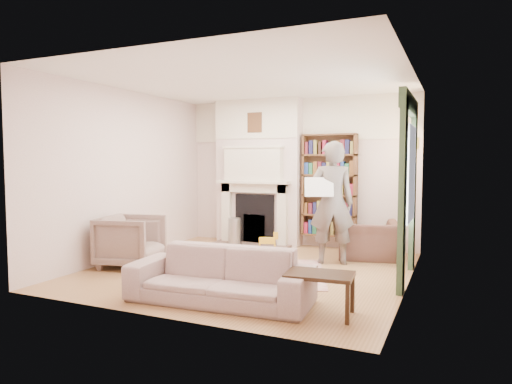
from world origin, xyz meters
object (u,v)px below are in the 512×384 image
at_px(armchair_reading, 367,240).
at_px(bookcase, 329,185).
at_px(sofa, 220,276).
at_px(rocking_horse, 267,243).
at_px(coffee_table, 320,294).
at_px(paraffin_heater, 235,233).
at_px(man_reading, 332,203).
at_px(armchair_left, 131,241).

bearing_deg(armchair_reading, bookcase, -49.21).
xyz_separation_m(sofa, rocking_horse, (-0.53, 2.70, -0.11)).
relative_size(coffee_table, paraffin_heater, 1.27).
distance_m(coffee_table, rocking_horse, 3.16).
height_order(sofa, man_reading, man_reading).
bearing_deg(sofa, bookcase, 81.08).
bearing_deg(rocking_horse, bookcase, 30.49).
bearing_deg(sofa, rocking_horse, 97.05).
bearing_deg(armchair_reading, man_reading, 40.83).
height_order(armchair_reading, paraffin_heater, armchair_reading).
bearing_deg(bookcase, armchair_left, -132.16).
distance_m(bookcase, coffee_table, 3.84).
height_order(bookcase, paraffin_heater, bookcase).
xyz_separation_m(bookcase, sofa, (-0.31, -3.65, -0.87)).
relative_size(bookcase, rocking_horse, 4.19).
xyz_separation_m(bookcase, man_reading, (0.36, -1.21, -0.21)).
bearing_deg(armchair_left, coffee_table, -119.81).
relative_size(man_reading, coffee_table, 2.76).
bearing_deg(armchair_reading, rocking_horse, -0.38).
bearing_deg(coffee_table, rocking_horse, 117.84).
xyz_separation_m(armchair_left, coffee_table, (3.27, -0.97, -0.17)).
xyz_separation_m(sofa, paraffin_heater, (-1.34, 3.05, -0.03)).
relative_size(armchair_left, coffee_table, 1.24).
bearing_deg(paraffin_heater, man_reading, -16.72).
xyz_separation_m(armchair_left, paraffin_heater, (0.76, 2.05, -0.12)).
distance_m(armchair_left, coffee_table, 3.41).
distance_m(sofa, paraffin_heater, 3.33).
bearing_deg(rocking_horse, man_reading, -30.05).
bearing_deg(man_reading, rocking_horse, -33.27).
xyz_separation_m(armchair_reading, rocking_horse, (-1.65, -0.35, -0.12)).
xyz_separation_m(man_reading, paraffin_heater, (-2.01, 0.60, -0.69)).
distance_m(armchair_left, paraffin_heater, 2.19).
bearing_deg(sofa, man_reading, 70.60).
height_order(armchair_left, sofa, armchair_left).
xyz_separation_m(bookcase, armchair_reading, (0.81, -0.61, -0.86)).
bearing_deg(armchair_reading, sofa, 57.50).
height_order(sofa, coffee_table, sofa).
height_order(bookcase, man_reading, bookcase).
bearing_deg(armchair_reading, coffee_table, 78.67).
xyz_separation_m(armchair_reading, coffee_table, (0.05, -3.01, -0.09)).
height_order(coffee_table, rocking_horse, coffee_table).
relative_size(bookcase, man_reading, 0.96).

